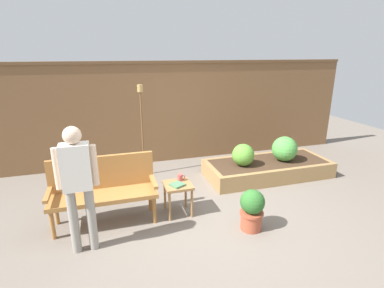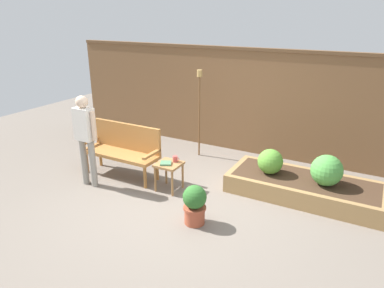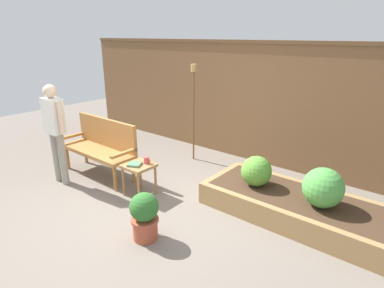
{
  "view_description": "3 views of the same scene",
  "coord_description": "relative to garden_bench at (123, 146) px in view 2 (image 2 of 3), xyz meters",
  "views": [
    {
      "loc": [
        -1.33,
        -3.5,
        2.32
      ],
      "look_at": [
        -0.04,
        0.77,
        0.92
      ],
      "focal_mm": 27.36,
      "sensor_mm": 36.0,
      "label": 1
    },
    {
      "loc": [
        2.5,
        -4.17,
        2.78
      ],
      "look_at": [
        -0.05,
        0.45,
        0.83
      ],
      "focal_mm": 33.11,
      "sensor_mm": 36.0,
      "label": 2
    },
    {
      "loc": [
        2.88,
        -2.49,
        2.26
      ],
      "look_at": [
        0.07,
        0.93,
        0.72
      ],
      "focal_mm": 29.84,
      "sensor_mm": 36.0,
      "label": 3
    }
  ],
  "objects": [
    {
      "name": "tiki_torch",
      "position": [
        0.76,
        1.48,
        0.66
      ],
      "size": [
        0.1,
        0.1,
        1.76
      ],
      "color": "brown",
      "rests_on": "ground_plane"
    },
    {
      "name": "fence_back",
      "position": [
        1.44,
        2.18,
        0.55
      ],
      "size": [
        8.4,
        0.14,
        2.16
      ],
      "color": "brown",
      "rests_on": "ground_plane"
    },
    {
      "name": "side_table",
      "position": [
        1.04,
        -0.13,
        -0.15
      ],
      "size": [
        0.4,
        0.4,
        0.48
      ],
      "color": "#9E7042",
      "rests_on": "ground_plane"
    },
    {
      "name": "shrub_far_corner",
      "position": [
        3.37,
        0.68,
        -0.0
      ],
      "size": [
        0.48,
        0.48,
        0.48
      ],
      "color": "brown",
      "rests_on": "raised_planter_bed"
    },
    {
      "name": "garden_bench",
      "position": [
        0.0,
        0.0,
        0.0
      ],
      "size": [
        1.44,
        0.48,
        0.94
      ],
      "color": "#A87038",
      "rests_on": "ground_plane"
    },
    {
      "name": "potted_boxwood",
      "position": [
        1.9,
        -0.81,
        -0.24
      ],
      "size": [
        0.33,
        0.33,
        0.58
      ],
      "color": "#A84C33",
      "rests_on": "ground_plane"
    },
    {
      "name": "person_by_bench",
      "position": [
        -0.25,
        -0.62,
        0.39
      ],
      "size": [
        0.47,
        0.2,
        1.56
      ],
      "color": "gray",
      "rests_on": "ground_plane"
    },
    {
      "name": "shrub_near_bench",
      "position": [
        2.49,
        0.68,
        -0.04
      ],
      "size": [
        0.41,
        0.41,
        0.41
      ],
      "color": "brown",
      "rests_on": "raised_planter_bed"
    },
    {
      "name": "raised_planter_bed",
      "position": [
        3.06,
        0.73,
        -0.39
      ],
      "size": [
        2.4,
        1.0,
        0.3
      ],
      "color": "#997547",
      "rests_on": "ground_plane"
    },
    {
      "name": "book_on_table",
      "position": [
        1.02,
        -0.18,
        -0.05
      ],
      "size": [
        0.24,
        0.24,
        0.03
      ],
      "primitive_type": "cube",
      "rotation": [
        0.0,
        0.0,
        0.48
      ],
      "color": "#4C7A56",
      "rests_on": "side_table"
    },
    {
      "name": "cup_on_table",
      "position": [
        1.11,
        -0.02,
        -0.01
      ],
      "size": [
        0.12,
        0.08,
        0.1
      ],
      "color": "#CC4C47",
      "rests_on": "side_table"
    },
    {
      "name": "ground_plane",
      "position": [
        1.44,
        -0.42,
        -0.54
      ],
      "size": [
        14.0,
        14.0,
        0.0
      ],
      "primitive_type": "plane",
      "color": "#70665B"
    }
  ]
}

